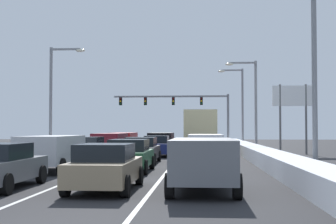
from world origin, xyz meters
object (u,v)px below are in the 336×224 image
(suv_red_right_lane_fifth, at_px, (200,139))
(suv_silver_left_lane_second, at_px, (52,150))
(sedan_green_center_lane_second, at_px, (129,155))
(street_lamp_right_mid, at_px, (251,97))
(roadside_sign_right, at_px, (293,103))
(street_lamp_right_near, at_px, (306,49))
(sedan_charcoal_center_lane_third, at_px, (141,150))
(sedan_tan_center_lane_nearest, at_px, (106,167))
(suv_black_center_lane_fifth, at_px, (161,140))
(suv_maroon_left_lane_fourth, at_px, (110,142))
(traffic_light_gantry, at_px, (184,105))
(sedan_silver_right_lane_second, at_px, (202,156))
(sedan_white_left_lane_third, at_px, (88,149))
(box_truck_right_lane_fourth, at_px, (200,130))
(sedan_navy_center_lane_fourth, at_px, (157,146))
(street_lamp_left_mid, at_px, (56,91))
(suv_red_left_lane_fifth, at_px, (123,140))
(suv_white_right_lane_third, at_px, (205,145))
(suv_gray_right_lane_nearest, at_px, (203,159))
(street_lamp_right_far, at_px, (239,101))

(suv_red_right_lane_fifth, relative_size, suv_silver_left_lane_second, 1.00)
(sedan_green_center_lane_second, bearing_deg, street_lamp_right_mid, 67.36)
(roadside_sign_right, bearing_deg, street_lamp_right_near, -99.06)
(sedan_charcoal_center_lane_third, xyz_separation_m, street_lamp_right_mid, (7.72, 12.47, 3.89))
(suv_silver_left_lane_second, bearing_deg, sedan_tan_center_lane_nearest, -59.29)
(suv_black_center_lane_fifth, relative_size, roadside_sign_right, 0.89)
(street_lamp_right_mid, bearing_deg, suv_silver_left_lane_second, -121.38)
(suv_red_right_lane_fifth, distance_m, suv_maroon_left_lane_fourth, 11.55)
(traffic_light_gantry, bearing_deg, suv_black_center_lane_fifth, -94.96)
(sedan_silver_right_lane_second, distance_m, sedan_white_left_lane_third, 9.72)
(suv_silver_left_lane_second, height_order, roadside_sign_right, roadside_sign_right)
(sedan_silver_right_lane_second, xyz_separation_m, sedan_white_left_lane_third, (-6.93, 6.82, 0.00))
(sedan_charcoal_center_lane_third, distance_m, sedan_white_left_lane_third, 3.52)
(sedan_white_left_lane_third, bearing_deg, street_lamp_right_mid, 46.14)
(box_truck_right_lane_fourth, distance_m, street_lamp_right_near, 16.92)
(traffic_light_gantry, relative_size, roadside_sign_right, 2.55)
(roadside_sign_right, bearing_deg, suv_black_center_lane_fifth, 163.30)
(sedan_navy_center_lane_fourth, distance_m, street_lamp_left_mid, 8.57)
(suv_maroon_left_lane_fourth, distance_m, suv_red_left_lane_fifth, 6.69)
(box_truck_right_lane_fourth, height_order, street_lamp_right_near, street_lamp_right_near)
(suv_red_right_lane_fifth, xyz_separation_m, roadside_sign_right, (7.33, -6.92, 3.00))
(suv_red_right_lane_fifth, distance_m, sedan_green_center_lane_second, 22.91)
(suv_white_right_lane_third, distance_m, roadside_sign_right, 12.14)
(suv_silver_left_lane_second, relative_size, sedan_white_left_lane_third, 1.09)
(sedan_silver_right_lane_second, relative_size, sedan_charcoal_center_lane_third, 1.00)
(sedan_green_center_lane_second, bearing_deg, street_lamp_left_mid, 120.85)
(suv_gray_right_lane_nearest, bearing_deg, sedan_silver_right_lane_second, 90.00)
(sedan_green_center_lane_second, relative_size, roadside_sign_right, 0.82)
(box_truck_right_lane_fourth, xyz_separation_m, suv_silver_left_lane_second, (-6.92, -14.70, -0.88))
(box_truck_right_lane_fourth, xyz_separation_m, street_lamp_right_far, (4.05, 13.43, 3.07))
(sedan_white_left_lane_third, height_order, suv_maroon_left_lane_fourth, suv_maroon_left_lane_fourth)
(suv_white_right_lane_third, xyz_separation_m, roadside_sign_right, (6.97, 9.48, 3.00))
(sedan_white_left_lane_third, bearing_deg, sedan_silver_right_lane_second, -44.51)
(suv_white_right_lane_third, distance_m, street_lamp_right_near, 9.82)
(suv_white_right_lane_third, height_order, suv_black_center_lane_fifth, same)
(suv_white_right_lane_third, bearing_deg, suv_maroon_left_lane_fourth, 135.27)
(sedan_charcoal_center_lane_third, distance_m, suv_maroon_left_lane_fourth, 8.27)
(sedan_tan_center_lane_nearest, bearing_deg, street_lamp_left_mid, 111.81)
(suv_red_left_lane_fifth, bearing_deg, suv_maroon_left_lane_fourth, -88.91)
(suv_white_right_lane_third, height_order, roadside_sign_right, roadside_sign_right)
(suv_red_right_lane_fifth, relative_size, sedan_charcoal_center_lane_third, 1.09)
(suv_red_left_lane_fifth, bearing_deg, box_truck_right_lane_fourth, -38.36)
(traffic_light_gantry, xyz_separation_m, street_lamp_left_mid, (-8.73, -22.88, -0.06))
(box_truck_right_lane_fourth, xyz_separation_m, sedan_green_center_lane_second, (-3.30, -14.50, -1.14))
(suv_silver_left_lane_second, height_order, sedan_white_left_lane_third, suv_silver_left_lane_second)
(suv_black_center_lane_fifth, distance_m, traffic_light_gantry, 16.82)
(suv_red_right_lane_fifth, xyz_separation_m, sedan_white_left_lane_third, (-6.78, -16.12, -0.25))
(suv_black_center_lane_fifth, bearing_deg, box_truck_right_lane_fourth, -52.77)
(box_truck_right_lane_fourth, distance_m, suv_black_center_lane_fifth, 5.65)
(suv_maroon_left_lane_fourth, height_order, street_lamp_right_mid, street_lamp_right_mid)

